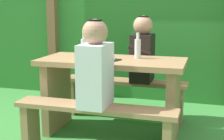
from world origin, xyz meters
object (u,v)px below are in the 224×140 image
at_px(person_white_shirt, 96,67).
at_px(drinking_glass, 94,52).
at_px(bench_near, 95,120).
at_px(cell_phone, 115,60).
at_px(person_black_coat, 143,51).
at_px(bottle_right, 84,47).
at_px(bench_far, 125,91).
at_px(picnic_table, 112,84).
at_px(bottle_left, 138,48).

bearing_deg(person_white_shirt, drinking_glass, 110.80).
bearing_deg(bench_near, cell_phone, 82.86).
bearing_deg(person_black_coat, drinking_glass, -136.94).
height_order(bench_near, bottle_right, bottle_right).
distance_m(bench_near, person_white_shirt, 0.46).
bearing_deg(bench_far, picnic_table, -90.00).
xyz_separation_m(person_white_shirt, drinking_glass, (-0.23, 0.62, 0.03)).
relative_size(bench_far, bottle_right, 5.62).
bearing_deg(cell_phone, person_white_shirt, -77.15).
height_order(bench_near, person_white_shirt, person_white_shirt).
xyz_separation_m(person_white_shirt, bottle_right, (-0.30, 0.51, 0.09)).
bearing_deg(cell_phone, person_black_coat, 95.04).
bearing_deg(cell_phone, bottle_left, 68.92).
relative_size(person_white_shirt, bottle_left, 2.87).
distance_m(picnic_table, cell_phone, 0.27).
distance_m(bench_near, bottle_left, 0.86).
xyz_separation_m(bench_far, cell_phone, (0.05, -0.60, 0.45)).
height_order(bench_near, cell_phone, cell_phone).
bearing_deg(person_white_shirt, bench_near, -160.53).
distance_m(person_white_shirt, drinking_glass, 0.66).
bearing_deg(bench_near, picnic_table, 90.00).
xyz_separation_m(bench_near, person_white_shirt, (0.01, 0.00, 0.46)).
relative_size(bottle_right, cell_phone, 1.78).
height_order(bench_near, person_black_coat, person_black_coat).
bearing_deg(person_white_shirt, person_black_coat, 79.44).
relative_size(bench_near, bottle_left, 5.58).
relative_size(person_white_shirt, bottle_right, 2.89).
height_order(bench_far, person_white_shirt, person_white_shirt).
relative_size(bench_far, drinking_glass, 15.91).
distance_m(person_white_shirt, person_black_coat, 1.03).
relative_size(picnic_table, bench_near, 1.00).
bearing_deg(picnic_table, bench_near, -90.00).
bearing_deg(person_black_coat, person_white_shirt, -100.56).
xyz_separation_m(person_white_shirt, person_black_coat, (0.19, 1.01, 0.00)).
bearing_deg(bottle_left, bench_near, -109.76).
xyz_separation_m(bench_far, drinking_glass, (-0.23, -0.40, 0.49)).
height_order(person_white_shirt, person_black_coat, same).
bearing_deg(picnic_table, bottle_left, 27.88).
relative_size(bench_near, drinking_glass, 15.91).
bearing_deg(bottle_right, drinking_glass, 60.82).
relative_size(picnic_table, bench_far, 1.00).
distance_m(bench_far, bottle_left, 0.71).
bearing_deg(picnic_table, person_white_shirt, -88.94).
xyz_separation_m(person_white_shirt, cell_phone, (0.04, 0.42, -0.01)).
distance_m(person_black_coat, bottle_right, 0.70).
bearing_deg(bench_near, person_white_shirt, 19.47).
height_order(person_black_coat, drinking_glass, person_black_coat).
bearing_deg(bench_near, person_black_coat, 78.96).
bearing_deg(bottle_left, person_white_shirt, -109.09).
bearing_deg(cell_phone, drinking_glass, 163.21).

